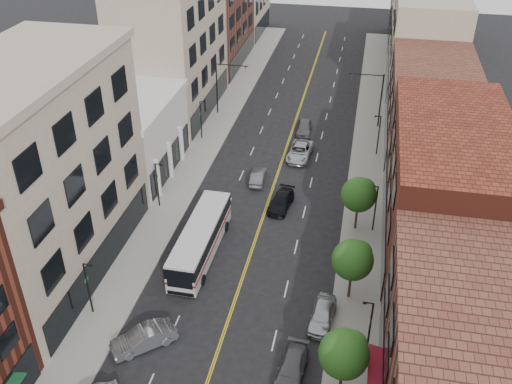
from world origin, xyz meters
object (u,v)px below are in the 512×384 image
Objects in this scene: car_parked_far at (322,315)px; car_lane_b at (300,152)px; car_lane_a at (281,202)px; car_parked_mid at (292,368)px; car_angle_b at (144,338)px; city_bus at (201,238)px; car_lane_behind at (258,177)px; car_lane_c at (304,127)px.

car_lane_b reaches higher than car_parked_far.
car_lane_a is at bearing 115.30° from car_parked_far.
car_lane_a reaches higher than car_parked_mid.
car_lane_a is at bearing 120.31° from car_angle_b.
car_parked_far is at bearing -28.29° from city_bus.
car_parked_far is 27.44m from car_lane_b.
city_bus is 15.97m from car_parked_mid.
car_parked_mid reaches higher than car_lane_behind.
city_bus reaches higher than car_lane_a.
car_parked_far is (11.88, -6.51, -1.04)m from city_bus.
car_parked_mid is at bearing 103.11° from car_lane_behind.
car_parked_far is 0.80× the size of car_lane_b.
car_lane_behind is at bearing 130.74° from car_angle_b.
city_bus is 27.74m from car_lane_c.
car_angle_b reaches higher than car_lane_b.
car_lane_behind is (3.73, 25.46, -0.14)m from car_angle_b.
city_bus reaches higher than car_lane_behind.
car_lane_behind is 13.75m from car_lane_c.
car_parked_far is at bearing 78.15° from car_parked_mid.
car_lane_c is (0.09, 17.86, 0.10)m from car_lane_a.
car_angle_b is 25.73m from car_lane_behind.
car_lane_b is at bearing 72.99° from city_bus.
car_parked_far reaches higher than car_lane_a.
car_parked_far is at bearing 70.86° from car_angle_b.
car_angle_b is 22.07m from car_lane_a.
car_parked_mid is at bearing -49.37° from city_bus.
car_lane_behind is (-9.27, 20.26, -0.10)m from car_parked_far.
car_lane_a is at bearing 105.33° from car_parked_mid.
car_lane_b is 6.68m from car_lane_c.
car_lane_c is at bearing 104.52° from car_parked_far.
car_parked_mid is at bearing -71.27° from car_lane_a.
car_lane_b is at bearing 95.16° from car_lane_a.
car_parked_far is (13.00, 5.19, -0.05)m from car_angle_b.
car_parked_far is 0.94× the size of car_lane_a.
car_angle_b is 1.09× the size of car_parked_far.
car_lane_a is (3.37, -4.56, 0.02)m from car_lane_behind.
car_angle_b is at bearing -153.51° from car_parked_far.
car_lane_behind is 0.87× the size of car_lane_c.
city_bus reaches higher than car_parked_mid.
car_lane_behind is 0.72× the size of car_lane_b.
city_bus is at bearing 133.61° from car_angle_b.
car_lane_behind is at bearing 119.30° from car_parked_far.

